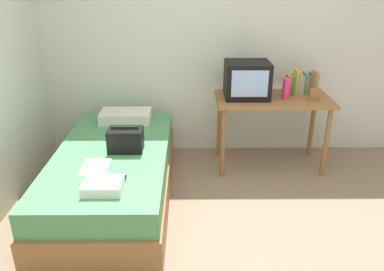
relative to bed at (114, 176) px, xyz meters
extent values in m
plane|color=#84705B|center=(1.04, -0.82, -0.25)|extent=(8.00, 8.00, 0.00)
cube|color=silver|center=(1.04, 1.18, 1.05)|extent=(5.20, 0.10, 2.60)
cube|color=olive|center=(0.00, 0.00, -0.10)|extent=(1.00, 2.00, 0.29)
cube|color=#4C935B|center=(0.00, 0.00, 0.15)|extent=(0.97, 1.94, 0.21)
cube|color=olive|center=(1.54, 0.69, 0.51)|extent=(1.16, 0.60, 0.04)
cylinder|color=olive|center=(1.02, 0.45, 0.12)|extent=(0.05, 0.05, 0.73)
cylinder|color=olive|center=(2.06, 0.45, 0.12)|extent=(0.05, 0.05, 0.73)
cylinder|color=olive|center=(1.02, 0.93, 0.12)|extent=(0.05, 0.05, 0.73)
cylinder|color=olive|center=(2.06, 0.93, 0.12)|extent=(0.05, 0.05, 0.73)
cube|color=black|center=(1.27, 0.70, 0.71)|extent=(0.44, 0.38, 0.36)
cube|color=#8CB2E0|center=(1.27, 0.50, 0.72)|extent=(0.35, 0.01, 0.26)
cylinder|color=#E53372|center=(1.65, 0.63, 0.63)|extent=(0.07, 0.07, 0.21)
cube|color=#CC7233|center=(1.72, 0.83, 0.62)|extent=(0.04, 0.14, 0.19)
cube|color=#337F47|center=(1.76, 0.83, 0.62)|extent=(0.04, 0.16, 0.19)
cube|color=gold|center=(1.79, 0.83, 0.65)|extent=(0.02, 0.14, 0.25)
cube|color=gray|center=(1.83, 0.83, 0.64)|extent=(0.04, 0.16, 0.22)
cube|color=gray|center=(1.86, 0.83, 0.63)|extent=(0.02, 0.15, 0.20)
cube|color=#337F47|center=(1.89, 0.83, 0.63)|extent=(0.04, 0.17, 0.21)
cube|color=#B72D33|center=(1.93, 0.83, 0.63)|extent=(0.03, 0.16, 0.20)
cube|color=#337F47|center=(1.96, 0.83, 0.63)|extent=(0.03, 0.16, 0.22)
cube|color=#CC7233|center=(2.00, 0.83, 0.64)|extent=(0.03, 0.14, 0.23)
cube|color=olive|center=(1.93, 0.56, 0.59)|extent=(0.11, 0.02, 0.13)
cube|color=silver|center=(0.02, 0.72, 0.31)|extent=(0.52, 0.31, 0.11)
cube|color=black|center=(0.13, 0.01, 0.35)|extent=(0.30, 0.20, 0.20)
cylinder|color=black|center=(0.13, 0.01, 0.47)|extent=(0.24, 0.02, 0.02)
cube|color=white|center=(-0.07, -0.31, 0.26)|extent=(0.21, 0.29, 0.01)
cube|color=black|center=(0.18, -0.56, 0.27)|extent=(0.04, 0.16, 0.02)
cube|color=white|center=(0.07, -0.67, 0.29)|extent=(0.28, 0.22, 0.08)
camera|label=1|loc=(0.68, -3.04, 1.69)|focal=35.68mm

